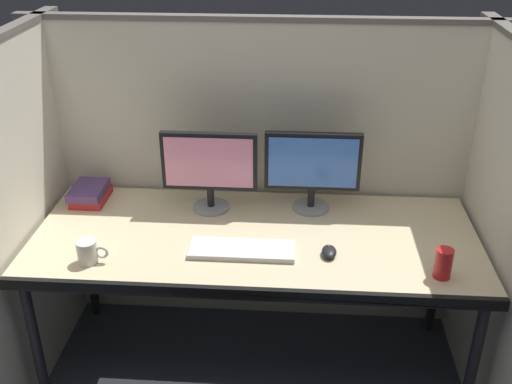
# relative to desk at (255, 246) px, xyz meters

# --- Properties ---
(cubicle_partition_rear) EXTENTS (2.21, 0.06, 1.57)m
(cubicle_partition_rear) POSITION_rel_desk_xyz_m (0.00, 0.46, 0.10)
(cubicle_partition_rear) COLOR beige
(cubicle_partition_rear) RESTS_ON ground
(cubicle_partition_left) EXTENTS (0.06, 1.41, 1.57)m
(cubicle_partition_left) POSITION_rel_desk_xyz_m (-0.99, -0.09, 0.10)
(cubicle_partition_left) COLOR beige
(cubicle_partition_left) RESTS_ON ground
(cubicle_partition_right) EXTENTS (0.06, 1.41, 1.57)m
(cubicle_partition_right) POSITION_rel_desk_xyz_m (0.99, -0.09, 0.10)
(cubicle_partition_right) COLOR beige
(cubicle_partition_right) RESTS_ON ground
(desk) EXTENTS (1.90, 0.80, 0.74)m
(desk) POSITION_rel_desk_xyz_m (0.00, 0.00, 0.00)
(desk) COLOR beige
(desk) RESTS_ON ground
(monitor_left) EXTENTS (0.43, 0.17, 0.37)m
(monitor_left) POSITION_rel_desk_xyz_m (-0.22, 0.23, 0.27)
(monitor_left) COLOR gray
(monitor_left) RESTS_ON desk
(monitor_right) EXTENTS (0.43, 0.17, 0.37)m
(monitor_right) POSITION_rel_desk_xyz_m (0.24, 0.26, 0.27)
(monitor_right) COLOR gray
(monitor_right) RESTS_ON desk
(keyboard_main) EXTENTS (0.43, 0.15, 0.02)m
(keyboard_main) POSITION_rel_desk_xyz_m (-0.04, -0.13, 0.06)
(keyboard_main) COLOR silver
(keyboard_main) RESTS_ON desk
(computer_mouse) EXTENTS (0.06, 0.10, 0.04)m
(computer_mouse) POSITION_rel_desk_xyz_m (0.31, -0.13, 0.07)
(computer_mouse) COLOR black
(computer_mouse) RESTS_ON desk
(coffee_mug) EXTENTS (0.13, 0.08, 0.09)m
(coffee_mug) POSITION_rel_desk_xyz_m (-0.64, -0.24, 0.10)
(coffee_mug) COLOR silver
(coffee_mug) RESTS_ON desk
(book_stack) EXTENTS (0.16, 0.22, 0.07)m
(book_stack) POSITION_rel_desk_xyz_m (-0.80, 0.27, 0.09)
(book_stack) COLOR #B22626
(book_stack) RESTS_ON desk
(soda_can) EXTENTS (0.07, 0.07, 0.12)m
(soda_can) POSITION_rel_desk_xyz_m (0.73, -0.25, 0.11)
(soda_can) COLOR red
(soda_can) RESTS_ON desk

